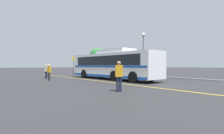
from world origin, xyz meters
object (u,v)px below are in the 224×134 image
(tree_0, at_px, (97,55))
(transit_bus, at_px, (112,65))
(pedestrian_1, at_px, (49,71))
(bus_stop_sign, at_px, (73,64))
(street_lamp, at_px, (143,43))
(pedestrian_2, at_px, (46,70))
(parked_car_1, at_px, (114,71))
(pedestrian_0, at_px, (119,74))
(parked_car_0, at_px, (92,70))

(tree_0, bearing_deg, transit_bus, -29.40)
(pedestrian_1, distance_m, bus_stop_sign, 6.04)
(bus_stop_sign, height_order, street_lamp, street_lamp)
(pedestrian_1, height_order, street_lamp, street_lamp)
(pedestrian_2, xyz_separation_m, bus_stop_sign, (-0.51, 3.77, 0.81))
(bus_stop_sign, bearing_deg, transit_bus, -81.77)
(parked_car_1, bearing_deg, bus_stop_sign, 172.56)
(pedestrian_0, bearing_deg, bus_stop_sign, 106.58)
(transit_bus, xyz_separation_m, street_lamp, (-1.46, 6.89, 3.06))
(tree_0, bearing_deg, parked_car_0, -50.91)
(pedestrian_0, relative_size, pedestrian_1, 1.09)
(street_lamp, bearing_deg, tree_0, 174.21)
(pedestrian_0, bearing_deg, parked_car_0, 94.42)
(pedestrian_2, relative_size, tree_0, 0.32)
(pedestrian_2, bearing_deg, street_lamp, 50.27)
(pedestrian_2, relative_size, street_lamp, 0.27)
(bus_stop_sign, relative_size, tree_0, 0.55)
(transit_bus, relative_size, street_lamp, 1.97)
(parked_car_1, bearing_deg, pedestrian_0, -128.10)
(tree_0, bearing_deg, pedestrian_2, -57.36)
(pedestrian_2, height_order, tree_0, tree_0)
(parked_car_0, relative_size, bus_stop_sign, 1.58)
(parked_car_0, height_order, pedestrian_0, pedestrian_0)
(pedestrian_2, distance_m, tree_0, 15.85)
(transit_bus, height_order, tree_0, tree_0)
(transit_bus, height_order, pedestrian_1, transit_bus)
(bus_stop_sign, distance_m, tree_0, 12.42)
(transit_bus, relative_size, bus_stop_sign, 4.31)
(parked_car_0, distance_m, pedestrian_1, 14.67)
(transit_bus, height_order, bus_stop_sign, transit_bus)
(pedestrian_0, bearing_deg, street_lamp, 68.28)
(parked_car_1, height_order, pedestrian_2, pedestrian_2)
(parked_car_0, xyz_separation_m, pedestrian_2, (6.16, -10.37, 0.24))
(pedestrian_0, height_order, street_lamp, street_lamp)
(pedestrian_0, relative_size, street_lamp, 0.29)
(parked_car_1, bearing_deg, tree_0, 72.03)
(parked_car_0, height_order, pedestrian_2, pedestrian_2)
(parked_car_0, height_order, tree_0, tree_0)
(pedestrian_1, bearing_deg, parked_car_0, 120.77)
(transit_bus, bearing_deg, pedestrian_0, -128.87)
(transit_bus, distance_m, tree_0, 16.87)
(tree_0, bearing_deg, parked_car_1, -19.24)
(transit_bus, xyz_separation_m, pedestrian_1, (-2.87, -5.79, -0.69))
(pedestrian_0, height_order, pedestrian_2, pedestrian_0)
(transit_bus, distance_m, street_lamp, 7.68)
(bus_stop_sign, xyz_separation_m, tree_0, (-7.92, 9.39, 1.82))
(transit_bus, relative_size, tree_0, 2.36)
(pedestrian_2, bearing_deg, parked_car_1, 69.36)
(pedestrian_0, bearing_deg, pedestrian_1, 126.13)
(transit_bus, distance_m, pedestrian_2, 7.93)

